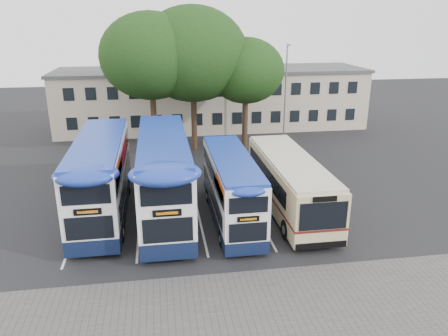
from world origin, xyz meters
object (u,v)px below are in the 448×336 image
object	(u,v)px
bus_dd_mid	(164,173)
bus_single	(289,180)
bus_dd_right	(231,185)
bus_dd_left	(101,174)
tree_mid	(193,54)
tree_left	(151,56)
lamp_post	(286,88)
tree_right	(246,71)

from	to	relation	value
bus_dd_mid	bus_single	distance (m)	7.60
bus_single	bus_dd_right	bearing A→B (deg)	-165.00
bus_dd_left	bus_dd_mid	size ratio (longest dim) A/B	0.96
bus_dd_mid	bus_dd_right	world-z (taller)	bus_dd_mid
bus_dd_left	tree_mid	bearing A→B (deg)	62.72
bus_dd_mid	bus_single	size ratio (longest dim) A/B	1.05
bus_dd_left	tree_left	bearing A→B (deg)	75.53
bus_dd_right	tree_mid	bearing A→B (deg)	93.21
bus_dd_right	bus_single	distance (m)	3.90
lamp_post	bus_dd_right	distance (m)	18.37
bus_dd_left	lamp_post	bearing A→B (deg)	43.19
tree_right	bus_single	xyz separation A→B (m)	(0.11, -13.21, -5.07)
bus_dd_left	bus_single	bearing A→B (deg)	-4.65
tree_right	bus_dd_mid	bearing A→B (deg)	-119.77
tree_mid	tree_right	world-z (taller)	tree_mid
tree_left	bus_dd_right	xyz separation A→B (m)	(4.33, -14.03, -6.15)
bus_dd_mid	bus_single	bearing A→B (deg)	-1.52
tree_mid	bus_single	size ratio (longest dim) A/B	1.11
bus_dd_mid	lamp_post	bearing A→B (deg)	52.30
tree_left	bus_dd_mid	xyz separation A→B (m)	(0.53, -12.82, -5.61)
tree_mid	bus_dd_mid	bearing A→B (deg)	-102.34
bus_dd_left	bus_dd_right	world-z (taller)	bus_dd_left
lamp_post	bus_dd_right	bearing A→B (deg)	-115.80
tree_mid	bus_dd_mid	distance (m)	14.99
tree_left	tree_mid	world-z (taller)	tree_mid
bus_dd_left	bus_single	distance (m)	11.27
tree_right	bus_single	world-z (taller)	tree_right
tree_right	bus_dd_right	size ratio (longest dim) A/B	1.04
bus_dd_left	tree_right	bearing A→B (deg)	47.93
bus_dd_right	bus_single	bearing A→B (deg)	15.00
tree_mid	tree_left	bearing A→B (deg)	-168.14
tree_mid	bus_dd_right	distance (m)	16.04
tree_right	bus_single	size ratio (longest dim) A/B	0.88
tree_mid	tree_right	bearing A→B (deg)	-6.96
lamp_post	tree_right	distance (m)	5.09
tree_mid	bus_dd_left	xyz separation A→B (m)	(-6.62, -12.84, -5.79)
lamp_post	bus_dd_right	xyz separation A→B (m)	(-7.89, -16.33, -2.94)
lamp_post	tree_right	world-z (taller)	tree_right
lamp_post	tree_mid	bearing A→B (deg)	-169.85
lamp_post	tree_mid	size ratio (longest dim) A/B	0.73
bus_dd_mid	tree_mid	bearing A→B (deg)	77.66
tree_right	bus_dd_mid	xyz separation A→B (m)	(-7.44, -13.01, -4.26)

